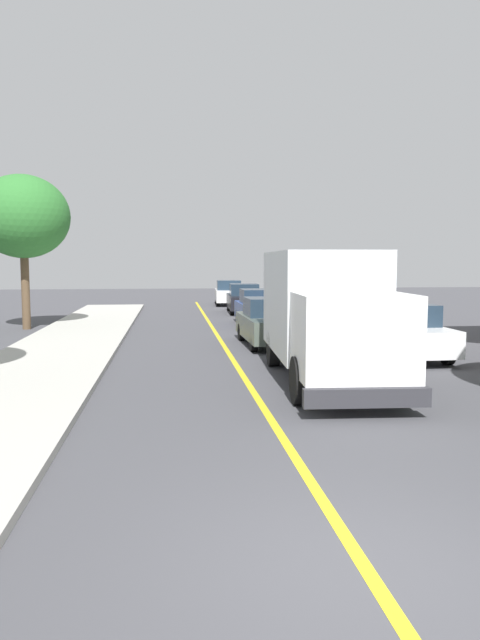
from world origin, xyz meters
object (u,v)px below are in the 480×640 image
Objects in this scene: parked_car_near at (269,323)px; parked_van_across at (402,332)px; street_tree_down_block at (23,217)px; parked_car_furthest at (229,293)px; parked_car_mid at (259,308)px; parked_car_far at (244,299)px; box_truck at (325,309)px.

parked_car_near is 1.00× the size of parked_van_across.
street_tree_down_block is at bearing 147.65° from parked_car_near.
parked_car_mid is at bearing -89.53° from parked_car_furthest.
parked_car_furthest is at bearing 53.13° from street_tree_down_block.
parked_van_across is at bearing -35.10° from street_tree_down_block.
street_tree_down_block reaches higher than parked_car_far.
parked_car_mid and parked_car_far have the same top height.
parked_car_near is 0.99× the size of parked_car_furthest.
parked_van_across is at bearing -82.32° from parked_car_furthest.
street_tree_down_block is at bearing -126.87° from parked_car_furthest.
box_truck is 6.29m from parked_car_near.
street_tree_down_block is (-10.32, -0.37, 4.06)m from parked_car_mid.
parked_car_near and parked_car_far have the same top height.
parked_car_mid is 0.66× the size of street_tree_down_block.
parked_car_mid is (0.24, 12.73, -0.97)m from box_truck.
box_truck is 12.77m from parked_car_mid.
street_tree_down_block is at bearing 129.20° from box_truck.
parked_car_far is 6.48m from parked_car_furthest.
parked_car_furthest and parked_van_across have the same top height.
parked_car_near and parked_car_furthest have the same top height.
parked_car_mid is (0.61, 6.52, 0.00)m from parked_car_near.
box_truck is 1.65× the size of parked_car_mid.
parked_van_across is at bearing -72.92° from parked_car_mid.
box_truck is at bearing -86.60° from parked_car_near.
parked_car_furthest is (-0.11, 13.24, 0.00)m from parked_car_mid.
parked_car_mid is 0.99× the size of parked_car_far.
box_truck is at bearing -137.08° from parked_van_across.
parked_car_near is 1.01× the size of parked_car_mid.
parked_car_mid is 1.00× the size of parked_van_across.
street_tree_down_block reaches higher than box_truck.
parked_car_near is (-0.37, 6.21, -0.97)m from box_truck.
box_truck is 4.52m from parked_van_across.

